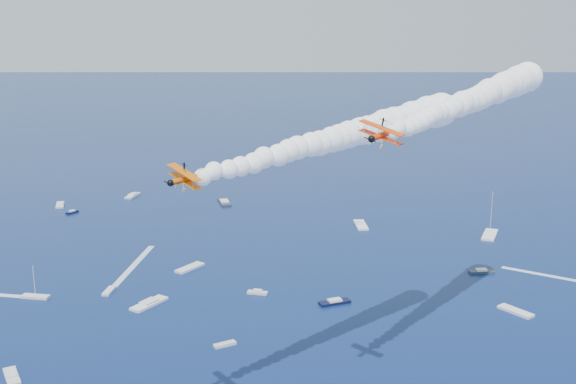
{
  "coord_description": "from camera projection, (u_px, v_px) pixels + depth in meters",
  "views": [
    {
      "loc": [
        -7.81,
        -94.55,
        75.02
      ],
      "look_at": [
        2.33,
        16.22,
        47.34
      ],
      "focal_mm": 43.69,
      "sensor_mm": 36.0,
      "label": 1
    }
  ],
  "objects": [
    {
      "name": "biplane_trail",
      "position": [
        187.0,
        179.0,
        108.74
      ],
      "size": [
        10.09,
        10.7,
        6.39
      ],
      "primitive_type": null,
      "rotation": [
        -0.21,
        0.07,
        3.78
      ],
      "color": "#DA5C04"
    },
    {
      "name": "spectator_boats",
      "position": [
        268.0,
        258.0,
        224.55
      ],
      "size": [
        221.17,
        170.46,
        0.7
      ],
      "color": "silver",
      "rests_on": "ground"
    },
    {
      "name": "boat_wakes",
      "position": [
        223.0,
        278.0,
        207.6
      ],
      "size": [
        209.18,
        54.93,
        0.04
      ],
      "color": "white",
      "rests_on": "ground"
    },
    {
      "name": "smoke_trail_lead",
      "position": [
        469.0,
        101.0,
        142.95
      ],
      "size": [
        72.56,
        72.5,
        12.47
      ],
      "primitive_type": null,
      "rotation": [
        0.0,
        0.0,
        3.95
      ],
      "color": "white"
    },
    {
      "name": "biplane_lead",
      "position": [
        382.0,
        135.0,
        117.62
      ],
      "size": [
        11.69,
        11.93,
        7.29
      ],
      "primitive_type": null,
      "rotation": [
        -0.23,
        0.07,
        3.95
      ],
      "color": "#FD3F05"
    },
    {
      "name": "smoke_trail_trail",
      "position": [
        340.0,
        138.0,
        130.23
      ],
      "size": [
        72.46,
        69.79,
        12.47
      ],
      "primitive_type": null,
      "rotation": [
        0.0,
        0.0,
        3.78
      ],
      "color": "white"
    }
  ]
}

